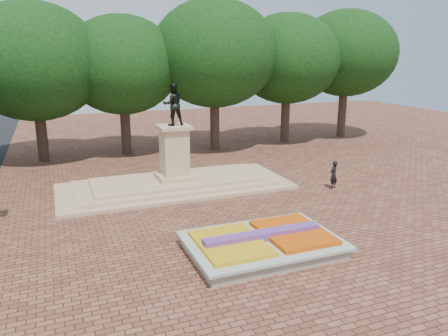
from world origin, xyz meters
The scene contains 5 objects.
ground centered at (0.00, 0.00, 0.00)m, with size 90.00×90.00×0.00m, color brown.
flower_bed centered at (1.03, -2.00, 0.38)m, with size 6.30×4.30×0.91m.
monument centered at (0.00, 8.00, 0.88)m, with size 14.00×6.00×6.40m.
tree_row_back centered at (2.33, 18.00, 6.67)m, with size 44.80×8.80×10.43m.
pedestrian centered at (9.00, 4.35, 0.87)m, with size 0.63×0.41×1.73m, color black.
Camera 1 is at (-6.70, -17.05, 8.11)m, focal length 35.00 mm.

